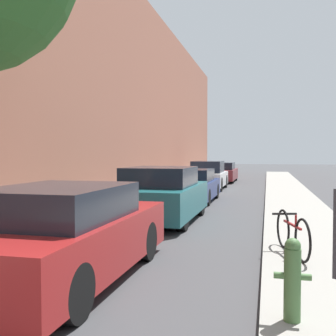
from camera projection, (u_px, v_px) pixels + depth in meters
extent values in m
plane|color=#3D3D3F|center=(210.00, 206.00, 14.24)|extent=(120.00, 120.00, 0.00)
cube|color=gray|center=(132.00, 202.00, 14.94)|extent=(2.00, 52.00, 0.12)
cube|color=gray|center=(295.00, 207.00, 13.55)|extent=(2.00, 52.00, 0.12)
cube|color=#9E604C|center=(98.00, 77.00, 15.10)|extent=(0.70, 52.00, 9.48)
cylinder|color=black|center=(61.00, 236.00, 7.32)|extent=(0.22, 0.66, 0.66)
cylinder|color=black|center=(146.00, 241.00, 6.93)|extent=(0.22, 0.66, 0.66)
cylinder|color=black|center=(74.00, 293.00, 4.35)|extent=(0.22, 0.66, 0.66)
cube|color=maroon|center=(66.00, 242.00, 5.83)|extent=(1.83, 4.30, 0.74)
cube|color=black|center=(59.00, 203.00, 5.64)|extent=(1.61, 2.23, 0.46)
cylinder|color=black|center=(146.00, 202.00, 12.44)|extent=(0.22, 0.71, 0.71)
cylinder|color=black|center=(200.00, 203.00, 12.04)|extent=(0.22, 0.71, 0.71)
cylinder|color=black|center=(116.00, 214.00, 9.97)|extent=(0.22, 0.71, 0.71)
cylinder|color=black|center=(182.00, 216.00, 9.56)|extent=(0.22, 0.71, 0.71)
cube|color=#1E6066|center=(162.00, 200.00, 10.99)|extent=(1.90, 4.11, 0.78)
cube|color=black|center=(160.00, 177.00, 10.81)|extent=(1.67, 2.14, 0.51)
cylinder|color=black|center=(179.00, 190.00, 17.00)|extent=(0.22, 0.60, 0.60)
cylinder|color=black|center=(216.00, 191.00, 16.63)|extent=(0.22, 0.60, 0.60)
cylinder|color=black|center=(164.00, 196.00, 14.58)|extent=(0.22, 0.60, 0.60)
cylinder|color=black|center=(207.00, 197.00, 14.21)|extent=(0.22, 0.60, 0.60)
cube|color=navy|center=(192.00, 189.00, 15.60)|extent=(1.76, 4.02, 0.63)
cube|color=black|center=(191.00, 175.00, 15.43)|extent=(1.55, 2.09, 0.46)
cylinder|color=black|center=(198.00, 181.00, 22.31)|extent=(0.22, 0.69, 0.69)
cylinder|color=black|center=(225.00, 181.00, 21.96)|extent=(0.22, 0.69, 0.69)
cylinder|color=black|center=(190.00, 184.00, 19.95)|extent=(0.22, 0.69, 0.69)
cylinder|color=black|center=(220.00, 184.00, 19.60)|extent=(0.22, 0.69, 0.69)
cube|color=silver|center=(208.00, 179.00, 20.95)|extent=(1.68, 3.92, 0.69)
cube|color=black|center=(208.00, 167.00, 20.77)|extent=(1.48, 2.04, 0.59)
cylinder|color=black|center=(212.00, 176.00, 28.08)|extent=(0.22, 0.61, 0.61)
cylinder|color=black|center=(235.00, 176.00, 27.68)|extent=(0.22, 0.61, 0.61)
cylinder|color=black|center=(206.00, 178.00, 25.39)|extent=(0.22, 0.61, 0.61)
cylinder|color=black|center=(232.00, 179.00, 24.99)|extent=(0.22, 0.61, 0.61)
cube|color=maroon|center=(221.00, 174.00, 26.53)|extent=(1.88, 4.47, 0.65)
cube|color=black|center=(221.00, 166.00, 26.34)|extent=(1.65, 2.33, 0.46)
cylinder|color=#47703D|center=(292.00, 285.00, 4.11)|extent=(0.17, 0.17, 0.75)
sphere|color=#47703D|center=(293.00, 246.00, 4.09)|extent=(0.16, 0.16, 0.16)
cylinder|color=#47703D|center=(279.00, 275.00, 4.14)|extent=(0.11, 0.07, 0.07)
cylinder|color=#47703D|center=(306.00, 277.00, 4.07)|extent=(0.11, 0.07, 0.07)
torus|color=black|center=(283.00, 228.00, 7.34)|extent=(0.22, 0.69, 0.70)
torus|color=black|center=(303.00, 240.00, 6.32)|extent=(0.22, 0.69, 0.70)
cube|color=maroon|center=(292.00, 225.00, 6.83)|extent=(0.25, 0.84, 0.04)
cylinder|color=maroon|center=(296.00, 221.00, 6.64)|extent=(0.04, 0.04, 0.19)
cube|color=black|center=(285.00, 214.00, 7.25)|extent=(0.43, 0.15, 0.04)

